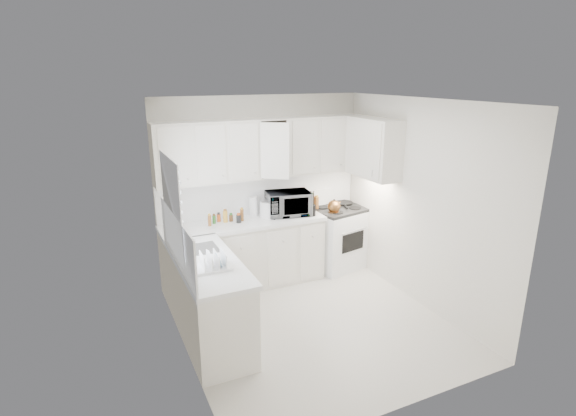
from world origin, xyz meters
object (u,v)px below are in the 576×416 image
microwave (288,201)px  rice_cooker (269,207)px  dish_rack (212,260)px  tea_kettle (334,205)px  stove (338,229)px  utensil_crock (312,203)px

microwave → rice_cooker: microwave is taller
rice_cooker → dish_rack: 1.82m
tea_kettle → rice_cooker: bearing=160.4°
stove → utensil_crock: utensil_crock is taller
stove → rice_cooker: (-1.11, 0.03, 0.48)m
rice_cooker → utensil_crock: 0.60m
tea_kettle → microwave: (-0.66, 0.17, 0.11)m
microwave → stove: bearing=9.3°
tea_kettle → microwave: 0.68m
tea_kettle → rice_cooker: 0.95m
tea_kettle → rice_cooker: (-0.93, 0.19, 0.04)m
tea_kettle → utensil_crock: bearing=175.0°
rice_cooker → dish_rack: bearing=-137.0°
rice_cooker → utensil_crock: (0.56, -0.21, 0.05)m
microwave → rice_cooker: (-0.27, 0.03, -0.07)m
tea_kettle → dish_rack: (-2.13, -1.17, 0.00)m
stove → rice_cooker: bearing=166.6°
rice_cooker → utensil_crock: bearing=-26.5°
rice_cooker → dish_rack: size_ratio=0.73×
microwave → dish_rack: microwave is taller
dish_rack → utensil_crock: bearing=35.6°
rice_cooker → stove: bearing=-7.3°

